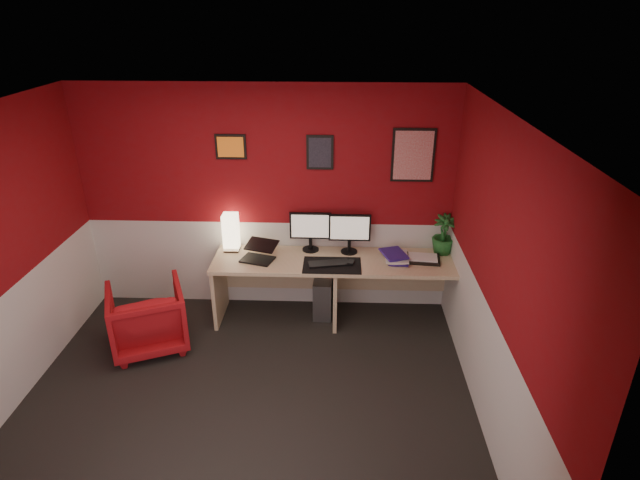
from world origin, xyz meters
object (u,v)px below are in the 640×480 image
Objects in this scene: laptop at (257,251)px; monitor_left at (310,226)px; monitor_right at (350,228)px; pc_tower at (323,294)px; shoji_lamp at (231,233)px; armchair at (148,317)px; zen_tray at (423,259)px; potted_plant at (444,235)px; desk at (335,290)px.

monitor_left reaches higher than laptop.
monitor_right is 1.29× the size of pc_tower.
monitor_left and monitor_right have the same top height.
shoji_lamp reaches higher than armchair.
pc_tower is at bearing 174.25° from zen_tray.
laptop is 0.57× the size of monitor_right.
monitor_right reaches higher than armchair.
monitor_left reaches higher than zen_tray.
potted_plant is 0.97× the size of pc_tower.
laptop is 0.76× the size of potted_plant.
potted_plant is at bearing 6.07° from pc_tower.
zen_tray reaches higher than armchair.
zen_tray is at bearing 19.21° from laptop.
monitor_left reaches higher than potted_plant.
monitor_left is 1.00× the size of monitor_right.
desk is 5.97× the size of potted_plant.
laptop is 0.94m from pc_tower.
potted_plant reaches higher than zen_tray.
shoji_lamp reaches higher than desk.
armchair is (-1.05, -0.52, -0.51)m from laptop.
potted_plant is 0.60× the size of armchair.
pc_tower is (0.15, -0.10, -0.80)m from monitor_left.
potted_plant is (0.23, 0.19, 0.20)m from zen_tray.
laptop is at bearing -177.77° from zen_tray.
zen_tray is 0.48× the size of armchair.
shoji_lamp is 0.89× the size of pc_tower.
armchair is at bearing -136.57° from laptop.
potted_plant is (2.29, 0.02, 0.02)m from shoji_lamp.
pc_tower is at bearing -33.47° from monitor_left.
monitor_right reaches higher than zen_tray.
monitor_right is 0.84m from zen_tray.
shoji_lamp is 1.23m from pc_tower.
potted_plant is 1.48m from pc_tower.
potted_plant is 3.19m from armchair.
desk is at bearing -9.77° from shoji_lamp.
monitor_left is at bearing 43.27° from laptop.
monitor_left reaches higher than armchair.
potted_plant is (1.43, -0.01, -0.07)m from monitor_left.
monitor_right is 0.84m from pc_tower.
monitor_left is 1.66× the size of zen_tray.
zen_tray is 0.80× the size of potted_plant.
potted_plant is at bearing 1.23° from monitor_right.
pc_tower is (1.01, -0.06, -0.70)m from shoji_lamp.
potted_plant reaches higher than armchair.
potted_plant is at bearing 0.42° from shoji_lamp.
pc_tower is at bearing 31.09° from laptop.
zen_tray is at bearing -9.58° from monitor_left.
monitor_right is 1.01m from potted_plant.
shoji_lamp is 1.29m from monitor_right.
laptop is 2.00m from potted_plant.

